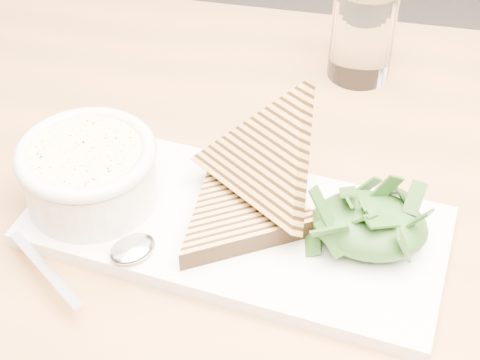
% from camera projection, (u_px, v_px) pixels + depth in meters
% --- Properties ---
extents(table_top, '(1.13, 0.75, 0.04)m').
position_uv_depth(table_top, '(353.00, 228.00, 0.73)').
color(table_top, '#A4693B').
rests_on(table_top, ground).
extents(table_leg_bl, '(0.06, 0.06, 0.70)m').
position_uv_depth(table_leg_bl, '(56.00, 199.00, 1.29)').
color(table_leg_bl, '#A4693B').
rests_on(table_leg_bl, ground).
extents(platter, '(0.41, 0.22, 0.02)m').
position_uv_depth(platter, '(236.00, 227.00, 0.69)').
color(platter, silver).
rests_on(platter, table_top).
extents(soup_bowl, '(0.12, 0.12, 0.05)m').
position_uv_depth(soup_bowl, '(91.00, 178.00, 0.69)').
color(soup_bowl, silver).
rests_on(soup_bowl, platter).
extents(soup, '(0.11, 0.11, 0.01)m').
position_uv_depth(soup, '(86.00, 155.00, 0.67)').
color(soup, '#F8DC9C').
rests_on(soup, soup_bowl).
extents(bowl_rim, '(0.13, 0.13, 0.01)m').
position_uv_depth(bowl_rim, '(86.00, 153.00, 0.67)').
color(bowl_rim, silver).
rests_on(bowl_rim, soup_bowl).
extents(sandwich_flat, '(0.22, 0.22, 0.02)m').
position_uv_depth(sandwich_flat, '(240.00, 214.00, 0.68)').
color(sandwich_flat, '#C48E47').
rests_on(sandwich_flat, platter).
extents(sandwich_lean, '(0.23, 0.23, 0.18)m').
position_uv_depth(sandwich_lean, '(265.00, 160.00, 0.67)').
color(sandwich_lean, '#C48E47').
rests_on(sandwich_lean, sandwich_flat).
extents(salad_base, '(0.10, 0.08, 0.04)m').
position_uv_depth(salad_base, '(370.00, 225.00, 0.66)').
color(salad_base, '#193712').
rests_on(salad_base, platter).
extents(arugula_pile, '(0.11, 0.10, 0.05)m').
position_uv_depth(arugula_pile, '(371.00, 219.00, 0.65)').
color(arugula_pile, '#2C5A21').
rests_on(arugula_pile, platter).
extents(spoon_bowl, '(0.05, 0.06, 0.01)m').
position_uv_depth(spoon_bowl, '(132.00, 249.00, 0.65)').
color(spoon_bowl, silver).
rests_on(spoon_bowl, platter).
extents(spoon_handle, '(0.09, 0.07, 0.00)m').
position_uv_depth(spoon_handle, '(45.00, 269.00, 0.64)').
color(spoon_handle, silver).
rests_on(spoon_handle, platter).
extents(glass_near, '(0.07, 0.07, 0.11)m').
position_uv_depth(glass_near, '(362.00, 33.00, 0.86)').
color(glass_near, white).
rests_on(glass_near, table_top).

